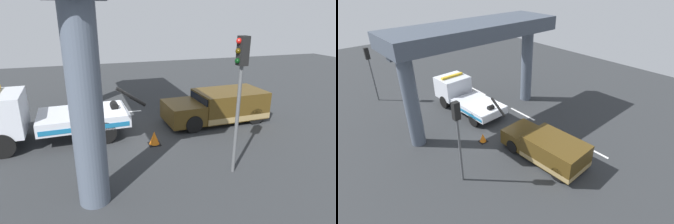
% 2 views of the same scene
% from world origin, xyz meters
% --- Properties ---
extents(ground_plane, '(60.00, 40.00, 0.10)m').
position_xyz_m(ground_plane, '(0.00, 0.00, -0.05)').
color(ground_plane, '#2D3033').
extents(lane_stripe_west, '(2.60, 0.16, 0.01)m').
position_xyz_m(lane_stripe_west, '(-6.00, -2.81, 0.00)').
color(lane_stripe_west, silver).
rests_on(lane_stripe_west, ground).
extents(lane_stripe_mid, '(2.60, 0.16, 0.01)m').
position_xyz_m(lane_stripe_mid, '(0.00, -2.81, 0.00)').
color(lane_stripe_mid, silver).
rests_on(lane_stripe_mid, ground).
extents(lane_stripe_east, '(2.60, 0.16, 0.01)m').
position_xyz_m(lane_stripe_east, '(6.00, -2.81, 0.00)').
color(lane_stripe_east, silver).
rests_on(lane_stripe_east, ground).
extents(tow_truck_white, '(7.29, 2.59, 2.46)m').
position_xyz_m(tow_truck_white, '(3.82, 0.03, 1.20)').
color(tow_truck_white, silver).
rests_on(tow_truck_white, ground).
extents(towed_van_green, '(5.26, 2.36, 1.58)m').
position_xyz_m(towed_van_green, '(-4.83, -0.00, 0.78)').
color(towed_van_green, '#4C3814').
rests_on(towed_van_green, ground).
extents(overpass_structure, '(3.60, 11.86, 6.96)m').
position_xyz_m(overpass_structure, '(1.77, 0.00, 5.81)').
color(overpass_structure, '#4C5666').
rests_on(overpass_structure, ground).
extents(traffic_light_near, '(0.39, 0.32, 4.68)m').
position_xyz_m(traffic_light_near, '(-2.98, 4.69, 3.39)').
color(traffic_light_near, '#515456').
rests_on(traffic_light_near, ground).
extents(traffic_cone_orange, '(0.50, 0.50, 0.59)m').
position_xyz_m(traffic_cone_orange, '(-0.90, 1.73, 0.28)').
color(traffic_cone_orange, orange).
rests_on(traffic_cone_orange, ground).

